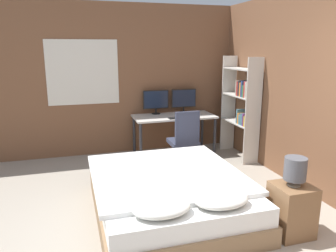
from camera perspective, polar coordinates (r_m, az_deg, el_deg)
The scene contains 12 objects.
wall_back at distance 6.14m, azimuth -4.54°, elevation 8.08°, with size 12.00×0.08×2.70m.
wall_side_right at distance 4.74m, azimuth 23.58°, elevation 5.39°, with size 0.06×12.00×2.70m.
bed at distance 3.95m, azimuth 0.15°, elevation -11.77°, with size 1.73×2.06×0.55m.
nightstand at distance 3.76m, azimuth 20.69°, elevation -13.50°, with size 0.38×0.39×0.55m.
bedside_lamp at distance 3.58m, azimuth 21.29°, elevation -7.00°, with size 0.22×0.22×0.30m.
desk at distance 5.98m, azimuth 1.04°, elevation 1.06°, with size 1.47×0.69×0.72m.
monitor_left at distance 6.07m, azimuth -2.12°, elevation 4.45°, with size 0.48×0.16×0.44m.
monitor_right at distance 6.23m, azimuth 2.77°, elevation 4.68°, with size 0.48×0.16×0.44m.
keyboard at distance 5.73m, azimuth 1.78°, elevation 1.44°, with size 0.34×0.13×0.02m.
computer_mouse at distance 5.82m, azimuth 4.24°, elevation 1.68°, with size 0.07×0.05×0.04m.
office_chair at distance 5.34m, azimuth 2.82°, elevation -3.43°, with size 0.52×0.52×0.97m.
bookshelf at distance 5.82m, azimuth 12.96°, elevation 4.05°, with size 0.28×0.90×1.78m.
Camera 1 is at (-1.30, -2.09, 1.93)m, focal length 35.00 mm.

